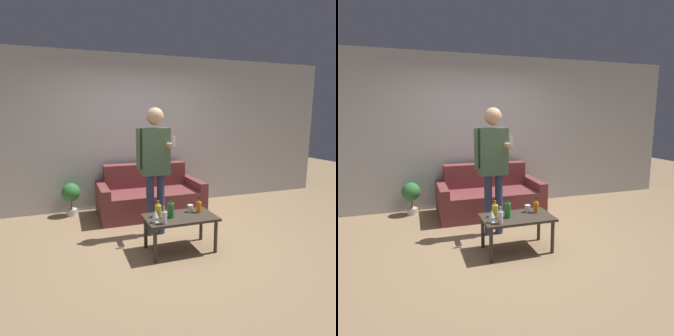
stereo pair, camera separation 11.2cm
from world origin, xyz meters
The scene contains 12 objects.
ground_plane centered at (0.00, 0.00, 0.00)m, with size 16.00×16.00×0.00m, color #997A56.
wall_back centered at (0.00, 1.96, 1.35)m, with size 8.00×0.06×2.70m.
couch centered at (0.13, 1.45, 0.29)m, with size 1.72×0.93×0.81m.
coffee_table centered at (0.08, -0.09, 0.38)m, with size 0.87×0.51×0.44m.
bottle_orange centered at (0.36, -0.03, 0.51)m, with size 0.06×0.06×0.19m.
bottle_green centered at (-0.04, -0.10, 0.54)m, with size 0.08×0.08×0.25m.
bottle_dark centered at (-0.18, -0.27, 0.52)m, with size 0.06×0.06×0.20m.
bottle_yellow centered at (-0.17, -0.01, 0.52)m, with size 0.08×0.08×0.20m.
wine_glass_near centered at (-0.27, -0.21, 0.54)m, with size 0.08×0.08×0.15m.
cup_on_table centered at (0.27, 0.02, 0.48)m, with size 0.07×0.07×0.09m.
person_standing_front centered at (-0.05, 0.50, 1.06)m, with size 0.46×0.44×1.76m.
potted_plant centered at (-1.14, 1.72, 0.36)m, with size 0.30×0.30×0.55m.
Camera 1 is at (-1.21, -3.34, 1.65)m, focal length 32.00 mm.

